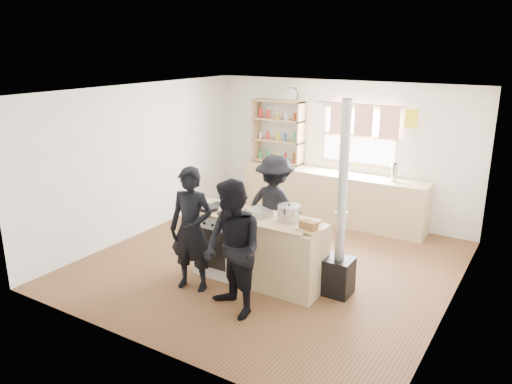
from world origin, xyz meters
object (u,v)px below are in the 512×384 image
at_px(cooking_island, 258,249).
at_px(flue_heater, 340,247).
at_px(roast_tray, 259,212).
at_px(stockpot_counter, 289,213).
at_px(thermos, 394,173).
at_px(person_near_right, 233,250).
at_px(person_far, 275,207).
at_px(stockpot_stove, 238,202).
at_px(person_near_left, 191,229).
at_px(bread_board, 308,227).
at_px(skillet_greens, 208,208).

relative_size(cooking_island, flue_heater, 0.79).
bearing_deg(roast_tray, stockpot_counter, 4.53).
distance_m(thermos, person_near_right, 3.74).
distance_m(thermos, person_far, 2.29).
xyz_separation_m(cooking_island, stockpot_stove, (-0.43, 0.14, 0.55)).
bearing_deg(stockpot_stove, person_far, 73.28).
height_order(thermos, stockpot_counter, thermos).
bearing_deg(cooking_island, thermos, 70.99).
bearing_deg(stockpot_stove, person_near_left, -104.98).
bearing_deg(stockpot_counter, flue_heater, 11.58).
distance_m(thermos, person_near_left, 3.75).
height_order(stockpot_stove, bread_board, stockpot_stove).
bearing_deg(person_near_left, stockpot_stove, 62.62).
xyz_separation_m(skillet_greens, stockpot_stove, (0.30, 0.27, 0.05)).
xyz_separation_m(bread_board, person_far, (-1.01, 0.95, -0.20)).
relative_size(stockpot_counter, person_near_left, 0.18).
height_order(thermos, flue_heater, flue_heater).
distance_m(roast_tray, person_near_left, 0.92).
bearing_deg(person_near_left, flue_heater, 13.92).
bearing_deg(person_near_right, skillet_greens, 165.42).
bearing_deg(person_far, cooking_island, 110.19).
height_order(stockpot_counter, flue_heater, flue_heater).
bearing_deg(flue_heater, person_near_left, -153.68).
distance_m(roast_tray, stockpot_stove, 0.42).
bearing_deg(cooking_island, person_far, 105.08).
xyz_separation_m(stockpot_counter, person_near_right, (-0.22, -0.97, -0.21)).
bearing_deg(skillet_greens, cooking_island, 10.20).
distance_m(roast_tray, person_near_right, 0.97).
height_order(cooking_island, roast_tray, roast_tray).
relative_size(stockpot_stove, stockpot_counter, 0.76).
relative_size(bread_board, person_near_left, 0.19).
bearing_deg(thermos, person_far, -121.21).
height_order(person_near_left, person_near_right, person_near_right).
distance_m(roast_tray, flue_heater, 1.15).
height_order(person_near_left, person_far, person_near_left).
xyz_separation_m(skillet_greens, flue_heater, (1.79, 0.35, -0.31)).
bearing_deg(stockpot_stove, skillet_greens, -137.08).
bearing_deg(stockpot_counter, person_near_right, -102.54).
xyz_separation_m(bread_board, flue_heater, (0.28, 0.34, -0.33)).
xyz_separation_m(skillet_greens, stockpot_counter, (1.13, 0.22, 0.07)).
bearing_deg(stockpot_counter, stockpot_stove, 175.95).
bearing_deg(stockpot_stove, bread_board, -12.43).
bearing_deg(stockpot_stove, stockpot_counter, -4.05).
bearing_deg(skillet_greens, person_near_right, -39.44).
xyz_separation_m(cooking_island, skillet_greens, (-0.72, -0.13, 0.49)).
xyz_separation_m(roast_tray, person_near_left, (-0.61, -0.67, -0.15)).
distance_m(thermos, stockpot_stove, 2.97).
distance_m(cooking_island, flue_heater, 1.10).
xyz_separation_m(stockpot_counter, person_near_left, (-1.04, -0.70, -0.21)).
bearing_deg(bread_board, flue_heater, 50.81).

